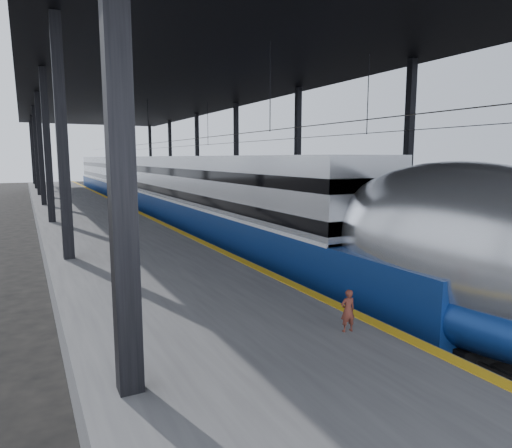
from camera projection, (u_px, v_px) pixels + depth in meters
ground at (290, 303)px, 13.90m from camera, size 160.00×160.00×0.00m
platform at (87, 218)px, 29.91m from camera, size 6.00×80.00×1.00m
yellow_strip at (130, 208)px, 31.09m from camera, size 0.30×80.00×0.01m
rails at (202, 217)px, 33.55m from camera, size 6.52×80.00×0.16m
canopy at (164, 88)px, 31.08m from camera, size 18.00×75.00×9.47m
tgv_train at (156, 188)px, 35.03m from camera, size 3.13×65.20×4.49m
second_train at (181, 183)px, 45.54m from camera, size 2.70×56.05×3.72m
child at (348, 311)px, 8.95m from camera, size 0.33×0.24×0.86m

